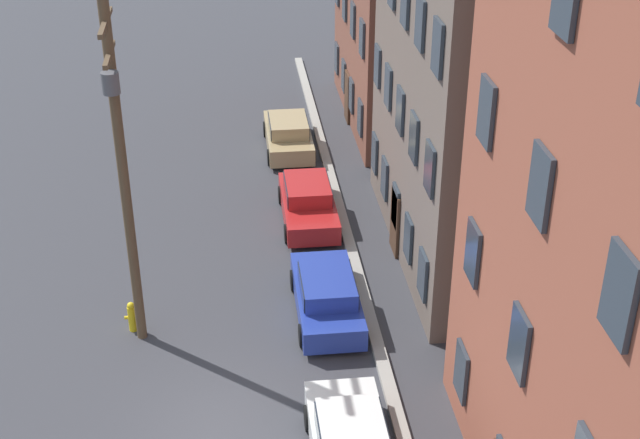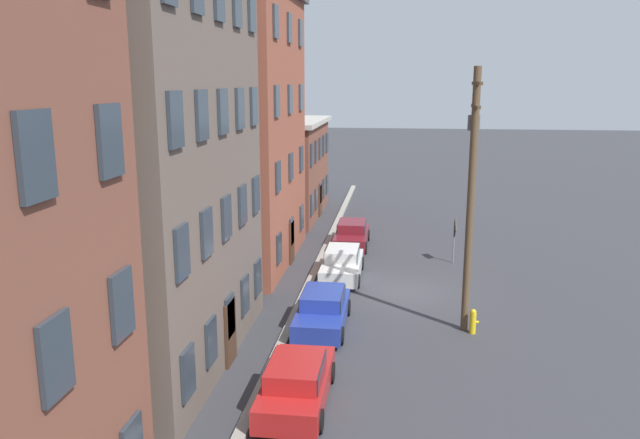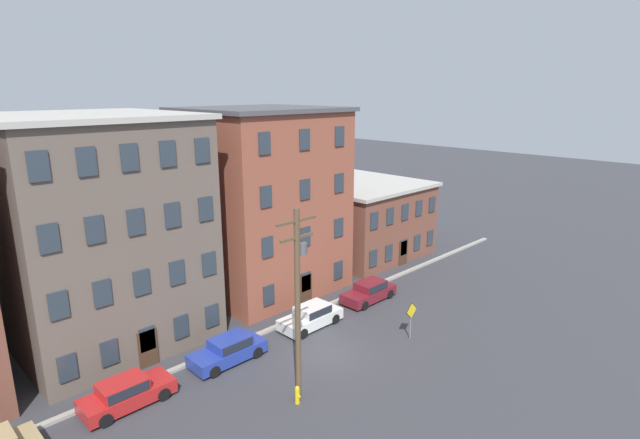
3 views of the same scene
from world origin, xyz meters
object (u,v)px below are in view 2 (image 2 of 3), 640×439
car_blue (323,309)px  car_maroon (352,233)px  fire_hydrant (473,321)px  car_white (342,262)px  caution_sign (455,233)px  car_red (296,381)px  utility_pole (471,187)px

car_blue → car_maroon: same height
car_maroon → fire_hydrant: size_ratio=4.58×
car_white → caution_sign: 6.49m
car_maroon → caution_sign: (-2.67, -5.56, 0.86)m
caution_sign → fire_hydrant: 9.53m
car_red → fire_hydrant: car_red is taller
car_maroon → car_red: bearing=179.3°
car_red → car_white: same height
car_red → fire_hydrant: size_ratio=4.58×
car_white → car_maroon: size_ratio=1.00×
caution_sign → utility_pole: size_ratio=0.25×
car_blue → caution_sign: 11.20m
car_red → car_blue: bearing=-0.3°
car_red → car_blue: size_ratio=1.00×
car_maroon → utility_pole: size_ratio=0.45×
utility_pole → fire_hydrant: bearing=-143.9°
car_blue → utility_pole: utility_pole is taller
car_maroon → caution_sign: caution_sign is taller
caution_sign → utility_pole: bearing=178.1°
car_white → caution_sign: bearing=-59.9°
fire_hydrant → car_red: bearing=136.8°
caution_sign → car_red: bearing=159.7°
car_white → fire_hydrant: (-6.24, -5.54, -0.27)m
car_white → utility_pole: utility_pole is taller
car_white → car_maroon: bearing=-0.0°
car_red → car_maroon: (18.24, -0.21, 0.00)m
caution_sign → utility_pole: 9.89m
car_blue → car_white: 6.36m
fire_hydrant → car_white: bearing=41.6°
car_red → fire_hydrant: (6.11, -5.74, -0.27)m
car_maroon → utility_pole: utility_pole is taller
caution_sign → fire_hydrant: bearing=179.8°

